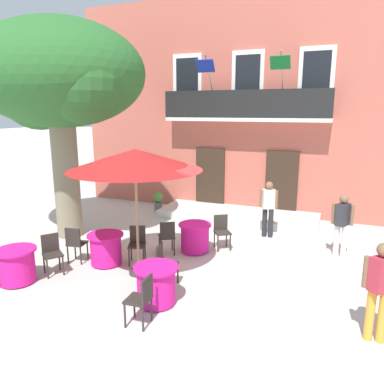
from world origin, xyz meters
The scene contains 20 objects.
ground_plane centered at (0.00, 0.00, 0.00)m, with size 120.00×120.00×0.00m, color beige.
building_facade centered at (0.17, 6.99, 3.75)m, with size 13.00×5.09×7.50m.
entrance_step_platform centered at (0.17, 4.10, 0.12)m, with size 5.33×1.80×0.25m, color silver.
plane_tree centered at (-4.09, 0.66, 4.46)m, with size 4.93×4.33×6.05m.
cafe_table_near_tree centered at (-1.79, -0.75, 0.39)m, with size 0.86×0.86×0.76m.
cafe_chair_near_tree_0 centered at (-1.13, -0.39, 0.53)m, with size 0.52×0.52×0.91m.
cafe_chair_near_tree_1 centered at (-2.52, -0.96, 0.53)m, with size 0.46×0.46×0.91m.
cafe_table_middle centered at (-0.10, 0.80, 0.39)m, with size 0.86×0.86×0.76m.
cafe_chair_middle_0 centered at (-0.68, 0.32, 0.53)m, with size 0.56×0.56×0.91m.
cafe_chair_middle_1 centered at (0.48, 1.28, 0.53)m, with size 0.56×0.56×0.91m.
cafe_table_front centered at (0.19, -1.95, 0.39)m, with size 0.86×0.86×0.76m.
cafe_chair_front_0 centered at (0.00, -1.22, 0.53)m, with size 0.45×0.45×0.91m.
cafe_chair_front_1 centered at (0.30, -2.70, 0.53)m, with size 0.42×0.42×0.91m.
cafe_table_far_side centered at (-3.00, -2.29, 0.39)m, with size 0.86×0.86×0.76m.
cafe_chair_far_side_0 centered at (-2.63, -1.63, 0.53)m, with size 0.56×0.56×0.91m.
cafe_umbrella centered at (-0.79, -0.93, 2.61)m, with size 2.90×2.90×2.85m.
ground_planter_left centered at (-2.84, 4.05, 0.39)m, with size 0.36×0.36×0.69m.
pedestrian_near_entrance centered at (3.44, 1.84, 0.92)m, with size 0.53×0.40×1.63m.
pedestrian_mid_plaza centered at (3.99, -1.68, 0.94)m, with size 0.53×0.40×1.67m.
pedestrian_by_tree centered at (1.46, 2.68, 0.94)m, with size 0.53×0.35×1.66m.
Camera 1 is at (3.22, -7.66, 3.65)m, focal length 34.20 mm.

